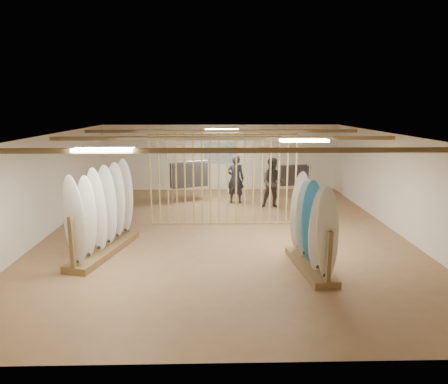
{
  "coord_description": "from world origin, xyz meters",
  "views": [
    {
      "loc": [
        -0.26,
        -11.06,
        3.63
      ],
      "look_at": [
        0.0,
        0.0,
        1.2
      ],
      "focal_mm": 32.0,
      "sensor_mm": 36.0,
      "label": 1
    }
  ],
  "objects_px": {
    "shopper_b": "(273,180)",
    "clothing_rack_b": "(293,175)",
    "rack_left": "(103,224)",
    "clothing_rack_a": "(189,175)",
    "shopper_a": "(235,176)",
    "rack_right": "(312,240)"
  },
  "relations": [
    {
      "from": "shopper_b",
      "to": "clothing_rack_b",
      "type": "bearing_deg",
      "value": 62.76
    },
    {
      "from": "rack_left",
      "to": "shopper_b",
      "type": "distance_m",
      "value": 6.55
    },
    {
      "from": "clothing_rack_a",
      "to": "clothing_rack_b",
      "type": "bearing_deg",
      "value": -15.14
    },
    {
      "from": "clothing_rack_b",
      "to": "shopper_b",
      "type": "xyz_separation_m",
      "value": [
        -1.05,
        -1.67,
        0.14
      ]
    },
    {
      "from": "shopper_a",
      "to": "shopper_b",
      "type": "relative_size",
      "value": 1.01
    },
    {
      "from": "clothing_rack_a",
      "to": "shopper_a",
      "type": "relative_size",
      "value": 0.78
    },
    {
      "from": "clothing_rack_b",
      "to": "rack_left",
      "type": "bearing_deg",
      "value": -145.18
    },
    {
      "from": "clothing_rack_b",
      "to": "clothing_rack_a",
      "type": "bearing_deg",
      "value": 178.63
    },
    {
      "from": "clothing_rack_a",
      "to": "clothing_rack_b",
      "type": "height_order",
      "value": "clothing_rack_a"
    },
    {
      "from": "clothing_rack_a",
      "to": "shopper_b",
      "type": "distance_m",
      "value": 3.2
    },
    {
      "from": "rack_right",
      "to": "clothing_rack_a",
      "type": "bearing_deg",
      "value": 109.68
    },
    {
      "from": "shopper_a",
      "to": "shopper_b",
      "type": "bearing_deg",
      "value": 154.17
    },
    {
      "from": "rack_left",
      "to": "clothing_rack_a",
      "type": "xyz_separation_m",
      "value": [
        1.78,
        5.38,
        0.29
      ]
    },
    {
      "from": "shopper_b",
      "to": "clothing_rack_a",
      "type": "bearing_deg",
      "value": 167.35
    },
    {
      "from": "clothing_rack_a",
      "to": "clothing_rack_b",
      "type": "xyz_separation_m",
      "value": [
        4.1,
        0.71,
        -0.16
      ]
    },
    {
      "from": "rack_right",
      "to": "clothing_rack_b",
      "type": "relative_size",
      "value": 1.61
    },
    {
      "from": "rack_left",
      "to": "shopper_a",
      "type": "xyz_separation_m",
      "value": [
        3.52,
        5.19,
        0.28
      ]
    },
    {
      "from": "clothing_rack_a",
      "to": "clothing_rack_b",
      "type": "distance_m",
      "value": 4.17
    },
    {
      "from": "rack_left",
      "to": "rack_right",
      "type": "xyz_separation_m",
      "value": [
        4.9,
        -1.07,
        -0.06
      ]
    },
    {
      "from": "rack_left",
      "to": "shopper_a",
      "type": "height_order",
      "value": "rack_left"
    },
    {
      "from": "rack_left",
      "to": "shopper_a",
      "type": "relative_size",
      "value": 1.35
    },
    {
      "from": "rack_left",
      "to": "clothing_rack_a",
      "type": "height_order",
      "value": "rack_left"
    }
  ]
}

